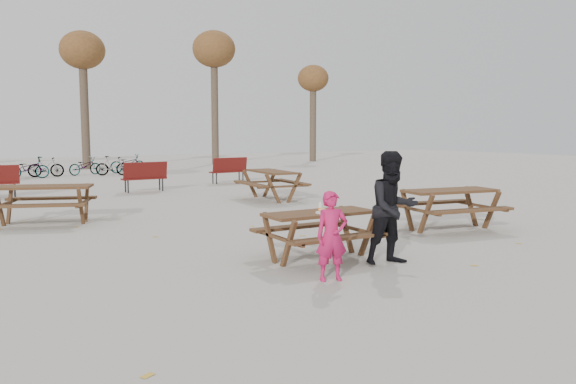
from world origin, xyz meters
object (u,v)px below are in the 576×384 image
picnic_table_far (271,185)px  food_tray (322,212)px  picnic_table_north (45,205)px  main_picnic_table (319,223)px  soda_bottle (320,208)px  adult (393,208)px  picnic_table_east (449,210)px  child (332,236)px

picnic_table_far → food_tray: bearing=161.0°
food_tray → picnic_table_north: picnic_table_north is taller
main_picnic_table → food_tray: food_tray is taller
soda_bottle → adult: 1.13m
soda_bottle → picnic_table_north: (-3.32, 6.09, -0.42)m
main_picnic_table → food_tray: bearing=-110.3°
main_picnic_table → picnic_table_east: 3.99m
child → food_tray: bearing=78.8°
main_picnic_table → picnic_table_far: picnic_table_far is taller
picnic_table_east → picnic_table_far: 6.45m
child → adult: adult is taller
picnic_table_east → picnic_table_far: picnic_table_far is taller
adult → main_picnic_table: bearing=140.3°
soda_bottle → child: bearing=-115.9°
picnic_table_east → soda_bottle: bearing=-156.8°
food_tray → picnic_table_east: size_ratio=0.09×
picnic_table_east → picnic_table_far: bearing=105.5°
adult → food_tray: bearing=149.9°
adult → picnic_table_north: bearing=128.3°
adult → child: bearing=-159.8°
food_tray → child: bearing=-117.0°
soda_bottle → adult: size_ratio=0.10×
child → picnic_table_far: child is taller
soda_bottle → picnic_table_far: 8.08m
child → picnic_table_east: bearing=40.9°
child → picnic_table_north: 7.69m
picnic_table_far → picnic_table_east: bearing=-169.2°
picnic_table_north → picnic_table_far: size_ratio=0.98×
adult → soda_bottle: bearing=145.9°
main_picnic_table → soda_bottle: size_ratio=10.59×
adult → picnic_table_north: size_ratio=0.88×
main_picnic_table → soda_bottle: 0.29m
food_tray → adult: size_ratio=0.10×
soda_bottle → picnic_table_north: bearing=118.6°
picnic_table_north → soda_bottle: bearing=-40.7°
main_picnic_table → picnic_table_north: bearing=119.4°
soda_bottle → picnic_table_north: size_ratio=0.09×
picnic_table_north → adult: bearing=-37.9°
main_picnic_table → picnic_table_east: (3.88, 0.91, -0.16)m
picnic_table_east → picnic_table_far: size_ratio=0.97×
food_tray → adult: bearing=-37.0°
main_picnic_table → adult: size_ratio=1.02×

